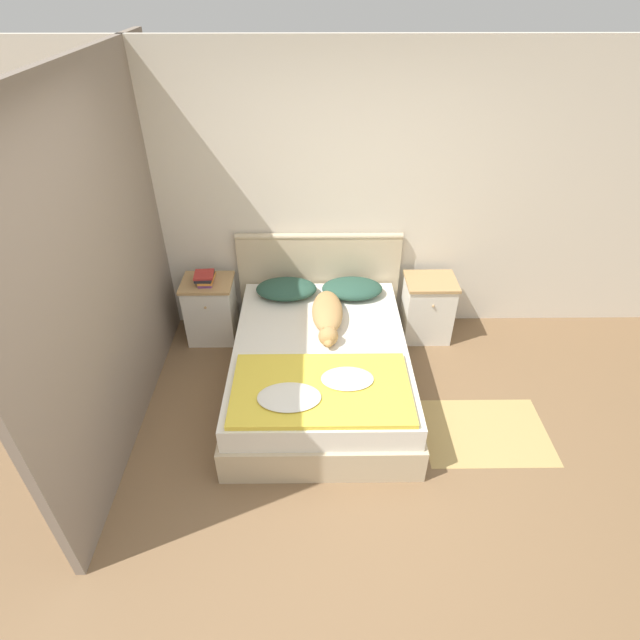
{
  "coord_description": "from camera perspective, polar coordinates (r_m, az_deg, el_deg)",
  "views": [
    {
      "loc": [
        -0.1,
        -2.04,
        2.97
      ],
      "look_at": [
        -0.06,
        1.27,
        0.59
      ],
      "focal_mm": 28.0,
      "sensor_mm": 36.0,
      "label": 1
    }
  ],
  "objects": [
    {
      "name": "quilt",
      "position": [
        3.57,
        -0.03,
        -7.89
      ],
      "size": [
        1.27,
        0.74,
        0.06
      ],
      "color": "yellow",
      "rests_on": "bed"
    },
    {
      "name": "book_stack",
      "position": [
        4.59,
        -12.99,
        4.72
      ],
      "size": [
        0.18,
        0.22,
        0.1
      ],
      "color": "#703D7F",
      "rests_on": "nightstand_left"
    },
    {
      "name": "ground_plane",
      "position": [
        3.61,
        1.32,
        -19.78
      ],
      "size": [
        16.0,
        16.0,
        0.0
      ],
      "primitive_type": "plane",
      "color": "brown"
    },
    {
      "name": "headboard",
      "position": [
        4.78,
        -0.11,
        4.78
      ],
      "size": [
        1.52,
        0.06,
        0.98
      ],
      "color": "#C6B28E",
      "rests_on": "ground_plane"
    },
    {
      "name": "dog",
      "position": [
        4.18,
        0.87,
        0.62
      ],
      "size": [
        0.26,
        0.83,
        0.17
      ],
      "color": "tan",
      "rests_on": "bed"
    },
    {
      "name": "pillow_right",
      "position": [
        4.55,
        3.7,
        3.62
      ],
      "size": [
        0.55,
        0.36,
        0.14
      ],
      "color": "#284C3D",
      "rests_on": "bed"
    },
    {
      "name": "nightstand_right",
      "position": [
        4.81,
        12.17,
        1.32
      ],
      "size": [
        0.46,
        0.39,
        0.62
      ],
      "color": "silver",
      "rests_on": "ground_plane"
    },
    {
      "name": "nightstand_left",
      "position": [
        4.8,
        -12.36,
        1.17
      ],
      "size": [
        0.46,
        0.39,
        0.62
      ],
      "color": "silver",
      "rests_on": "ground_plane"
    },
    {
      "name": "rug",
      "position": [
        4.17,
        18.3,
        -12.02
      ],
      "size": [
        0.96,
        0.69,
        0.0
      ],
      "color": "tan",
      "rests_on": "ground_plane"
    },
    {
      "name": "wall_back",
      "position": [
        4.5,
        0.71,
        13.61
      ],
      "size": [
        9.0,
        0.06,
        2.55
      ],
      "color": "beige",
      "rests_on": "ground_plane"
    },
    {
      "name": "bed",
      "position": [
        4.15,
        0.03,
        -5.45
      ],
      "size": [
        1.44,
        1.91,
        0.49
      ],
      "color": "#C6B28E",
      "rests_on": "ground_plane"
    },
    {
      "name": "pillow_left",
      "position": [
        4.55,
        -3.86,
        3.57
      ],
      "size": [
        0.55,
        0.36,
        0.14
      ],
      "color": "#284C3D",
      "rests_on": "bed"
    },
    {
      "name": "wall_side_left",
      "position": [
        3.8,
        -22.54,
        6.32
      ],
      "size": [
        0.06,
        3.1,
        2.55
      ],
      "color": "gray",
      "rests_on": "ground_plane"
    }
  ]
}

